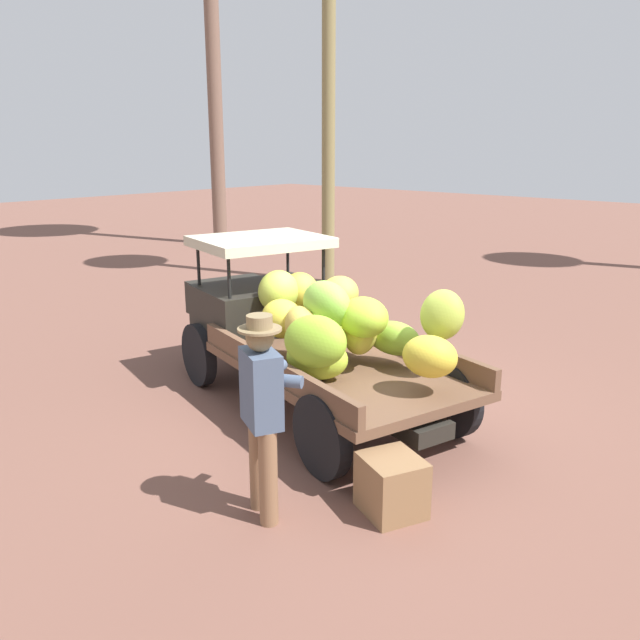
{
  "coord_description": "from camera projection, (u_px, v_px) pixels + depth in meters",
  "views": [
    {
      "loc": [
        -4.37,
        5.36,
        2.95
      ],
      "look_at": [
        0.18,
        0.24,
        1.08
      ],
      "focal_mm": 36.47,
      "sensor_mm": 36.0,
      "label": 1
    }
  ],
  "objects": [
    {
      "name": "ground_plane",
      "position": [
        346.0,
        409.0,
        7.45
      ],
      "size": [
        60.0,
        60.0,
        0.0
      ],
      "primitive_type": "plane",
      "color": "brown"
    },
    {
      "name": "truck",
      "position": [
        300.0,
        325.0,
        7.48
      ],
      "size": [
        4.66,
        2.66,
        1.83
      ],
      "rotation": [
        0.0,
        0.0,
        -0.27
      ],
      "color": "black",
      "rests_on": "ground"
    },
    {
      "name": "farmer",
      "position": [
        262.0,
        405.0,
        5.09
      ],
      "size": [
        0.57,
        0.53,
        1.7
      ],
      "rotation": [
        0.0,
        0.0,
        -2.02
      ],
      "color": "#886144",
      "rests_on": "ground"
    },
    {
      "name": "wooden_crate",
      "position": [
        392.0,
        485.0,
        5.32
      ],
      "size": [
        0.63,
        0.61,
        0.49
      ],
      "primitive_type": "cube",
      "rotation": [
        0.0,
        0.0,
        2.73
      ],
      "color": "olive",
      "rests_on": "ground"
    }
  ]
}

